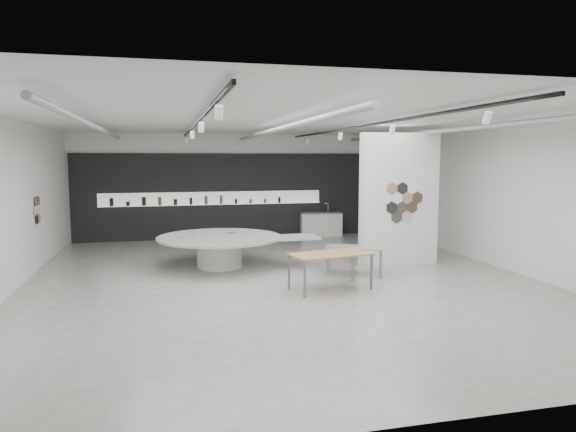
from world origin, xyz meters
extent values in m
cube|color=#A6A39C|center=(0.00, 0.00, -0.01)|extent=(12.00, 14.00, 0.01)
cube|color=silver|center=(0.00, 0.00, 3.80)|extent=(12.00, 14.00, 0.01)
cube|color=white|center=(0.00, 7.00, 1.90)|extent=(12.00, 0.01, 3.80)
cube|color=white|center=(0.00, -7.00, 1.90)|extent=(12.00, 0.01, 3.80)
cube|color=white|center=(6.00, 0.00, 1.90)|extent=(0.01, 14.00, 3.80)
cube|color=white|center=(-6.00, 0.00, 1.90)|extent=(0.01, 14.00, 3.80)
cylinder|color=#939396|center=(-4.20, 0.50, 3.62)|extent=(0.12, 12.00, 0.12)
cylinder|color=#939396|center=(0.00, 0.50, 3.62)|extent=(0.12, 12.00, 0.12)
cylinder|color=#939396|center=(4.20, 0.50, 3.62)|extent=(0.12, 12.00, 0.12)
cube|color=black|center=(-2.00, 0.00, 3.70)|extent=(0.05, 13.00, 0.06)
cylinder|color=white|center=(-2.00, -5.00, 3.52)|extent=(0.11, 0.18, 0.21)
cylinder|color=white|center=(-2.00, -1.70, 3.52)|extent=(0.11, 0.18, 0.21)
cylinder|color=white|center=(-2.00, 1.60, 3.52)|extent=(0.11, 0.18, 0.21)
cylinder|color=white|center=(-2.00, 4.90, 3.52)|extent=(0.11, 0.18, 0.21)
cube|color=black|center=(2.00, 0.00, 3.70)|extent=(0.05, 13.00, 0.06)
cylinder|color=white|center=(2.00, -5.00, 3.52)|extent=(0.11, 0.18, 0.21)
cylinder|color=white|center=(2.00, -1.70, 3.52)|extent=(0.11, 0.18, 0.21)
cylinder|color=white|center=(2.00, 1.60, 3.52)|extent=(0.11, 0.18, 0.21)
cylinder|color=white|center=(2.00, 4.90, 3.52)|extent=(0.11, 0.18, 0.21)
cylinder|color=black|center=(-5.97, 2.50, 1.35)|extent=(0.03, 0.28, 0.28)
cylinder|color=#9E7C60|center=(-5.97, 2.76, 1.35)|extent=(0.03, 0.28, 0.28)
cylinder|color=white|center=(-5.97, 2.63, 1.58)|extent=(0.03, 0.28, 0.28)
cylinder|color=beige|center=(-5.97, 2.37, 1.58)|extent=(0.03, 0.28, 0.28)
cylinder|color=black|center=(-5.97, 2.50, 1.81)|extent=(0.03, 0.28, 0.28)
cylinder|color=#513728|center=(-5.97, 2.76, 1.81)|extent=(0.03, 0.28, 0.28)
cube|color=black|center=(0.00, 6.94, 1.55)|extent=(11.80, 0.10, 3.10)
cube|color=white|center=(-1.00, 6.87, 1.48)|extent=(8.00, 0.06, 0.46)
cube|color=white|center=(-1.00, 6.81, 1.25)|extent=(8.00, 0.18, 0.02)
cylinder|color=black|center=(-4.53, 6.81, 1.41)|extent=(0.13, 0.13, 0.29)
cylinder|color=black|center=(-3.99, 6.81, 1.34)|extent=(0.13, 0.13, 0.15)
cylinder|color=black|center=(-3.44, 6.81, 1.42)|extent=(0.14, 0.14, 0.30)
cylinder|color=brown|center=(-2.90, 6.81, 1.41)|extent=(0.12, 0.12, 0.29)
cylinder|color=black|center=(-2.36, 6.81, 1.37)|extent=(0.12, 0.12, 0.21)
cylinder|color=black|center=(-1.81, 6.81, 1.39)|extent=(0.10, 0.10, 0.25)
cylinder|color=brown|center=(-1.27, 6.81, 1.42)|extent=(0.12, 0.12, 0.30)
cylinder|color=brown|center=(-0.73, 6.81, 1.42)|extent=(0.10, 0.10, 0.31)
cylinder|color=black|center=(-0.19, 6.81, 1.35)|extent=(0.09, 0.09, 0.17)
cylinder|color=brown|center=(0.36, 6.81, 1.35)|extent=(0.10, 0.10, 0.16)
cylinder|color=brown|center=(0.90, 6.81, 1.34)|extent=(0.09, 0.09, 0.15)
cylinder|color=black|center=(1.44, 6.81, 1.37)|extent=(0.09, 0.09, 0.21)
cube|color=white|center=(3.50, 1.00, 1.80)|extent=(2.20, 0.35, 3.60)
cylinder|color=black|center=(3.50, 0.81, 1.60)|extent=(0.34, 0.03, 0.34)
cylinder|color=#513728|center=(3.80, 0.81, 1.60)|extent=(0.34, 0.03, 0.34)
cylinder|color=black|center=(3.20, 0.81, 1.60)|extent=(0.34, 0.03, 0.34)
cylinder|color=#9E7C60|center=(3.65, 0.81, 1.86)|extent=(0.34, 0.03, 0.34)
cylinder|color=white|center=(3.35, 0.81, 1.86)|extent=(0.34, 0.03, 0.34)
cylinder|color=beige|center=(3.65, 0.81, 1.34)|extent=(0.34, 0.03, 0.34)
cylinder|color=black|center=(3.35, 0.81, 1.34)|extent=(0.34, 0.03, 0.34)
cylinder|color=#513728|center=(3.95, 0.81, 1.86)|extent=(0.34, 0.03, 0.34)
cylinder|color=black|center=(3.50, 0.81, 2.12)|extent=(0.34, 0.03, 0.34)
cylinder|color=#9E7C60|center=(3.20, 0.81, 2.12)|extent=(0.34, 0.03, 0.34)
cylinder|color=white|center=(-1.33, 1.78, 0.39)|extent=(1.20, 1.20, 0.78)
cylinder|color=#A3A19A|center=(-1.33, 1.78, 0.81)|extent=(3.33, 3.33, 0.06)
cube|color=#A3A19A|center=(0.52, 1.32, 0.82)|extent=(1.48, 0.93, 0.05)
cube|color=#9E7C60|center=(-2.25, 1.79, 0.85)|extent=(0.23, 0.17, 0.01)
cube|color=#513728|center=(-0.96, 2.34, 0.85)|extent=(0.23, 0.17, 0.01)
cube|color=#A67B56|center=(0.83, -1.17, 0.81)|extent=(1.89, 1.20, 0.03)
cube|color=slate|center=(0.09, -1.72, 0.39)|extent=(0.05, 0.05, 0.79)
cube|color=slate|center=(-0.07, -0.95, 0.39)|extent=(0.05, 0.05, 0.79)
cube|color=slate|center=(1.72, -1.40, 0.39)|extent=(0.05, 0.05, 0.79)
cube|color=slate|center=(1.56, -0.62, 0.39)|extent=(0.05, 0.05, 0.79)
cube|color=gray|center=(1.86, 0.07, 0.71)|extent=(1.56, 1.18, 0.03)
cube|color=slate|center=(1.13, 0.03, 0.35)|extent=(0.05, 0.05, 0.69)
cube|color=slate|center=(1.37, 0.61, 0.35)|extent=(0.05, 0.05, 0.69)
cube|color=slate|center=(2.36, -0.47, 0.35)|extent=(0.05, 0.05, 0.69)
cube|color=slate|center=(2.59, 0.11, 0.35)|extent=(0.05, 0.05, 0.69)
cube|color=white|center=(3.00, 6.55, 0.43)|extent=(1.58, 0.75, 0.85)
cube|color=gray|center=(3.00, 6.55, 0.87)|extent=(1.62, 0.80, 0.03)
cylinder|color=silver|center=(3.30, 6.65, 1.05)|extent=(0.03, 0.03, 0.34)
cylinder|color=silver|center=(3.23, 6.66, 1.22)|extent=(0.15, 0.04, 0.02)
camera|label=1|loc=(-2.72, -11.86, 2.92)|focal=32.00mm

